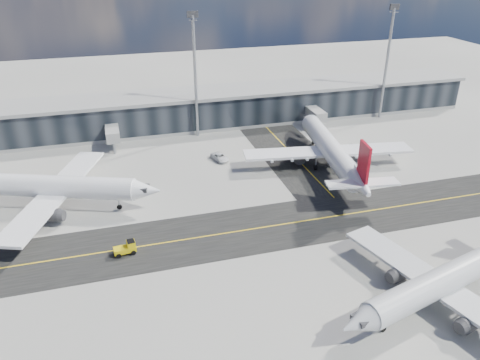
{
  "coord_description": "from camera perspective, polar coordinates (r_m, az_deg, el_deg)",
  "views": [
    {
      "loc": [
        -19.42,
        -57.8,
        41.62
      ],
      "look_at": [
        0.55,
        12.24,
        5.0
      ],
      "focal_mm": 35.0,
      "sensor_mm": 36.0,
      "label": 1
    }
  ],
  "objects": [
    {
      "name": "airliner_af",
      "position": [
        88.32,
        -22.52,
        -0.75
      ],
      "size": [
        38.92,
        33.65,
        11.93
      ],
      "rotation": [
        0.0,
        0.0,
        -1.93
      ],
      "color": "white",
      "rests_on": "ground"
    },
    {
      "name": "taxiway_lanes",
      "position": [
        83.51,
        2.5,
        -3.22
      ],
      "size": [
        180.0,
        63.0,
        0.03
      ],
      "color": "black",
      "rests_on": "ground"
    },
    {
      "name": "airliner_redtail",
      "position": [
        97.73,
        11.04,
        3.6
      ],
      "size": [
        35.76,
        41.77,
        12.38
      ],
      "rotation": [
        0.0,
        0.0,
        -0.15
      ],
      "color": "white",
      "rests_on": "ground"
    },
    {
      "name": "airliner_near",
      "position": [
        66.82,
        24.17,
        -10.82
      ],
      "size": [
        35.43,
        30.49,
        10.62
      ],
      "rotation": [
        0.0,
        0.0,
        1.83
      ],
      "color": "#BABCBE",
      "rests_on": "ground"
    },
    {
      "name": "service_van",
      "position": [
        101.18,
        -2.46,
        2.82
      ],
      "size": [
        3.59,
        5.55,
        1.42
      ],
      "primitive_type": "imported",
      "rotation": [
        0.0,
        0.0,
        0.26
      ],
      "color": "white",
      "rests_on": "ground"
    },
    {
      "name": "floodlight_masts",
      "position": [
        110.67,
        -5.5,
        12.98
      ],
      "size": [
        102.5,
        0.7,
        28.9
      ],
      "color": "gray",
      "rests_on": "ground"
    },
    {
      "name": "baggage_tug",
      "position": [
        72.87,
        -13.63,
        -8.02
      ],
      "size": [
        3.42,
        1.98,
        2.06
      ],
      "rotation": [
        0.0,
        0.0,
        -1.47
      ],
      "color": "#DABF0B",
      "rests_on": "ground"
    },
    {
      "name": "terminal_concourse",
      "position": [
        120.4,
        -5.88,
        8.39
      ],
      "size": [
        152.0,
        19.8,
        8.8
      ],
      "color": "black",
      "rests_on": "ground"
    },
    {
      "name": "ground",
      "position": [
        73.83,
        2.21,
        -7.65
      ],
      "size": [
        300.0,
        300.0,
        0.0
      ],
      "primitive_type": "plane",
      "color": "gray",
      "rests_on": "ground"
    }
  ]
}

